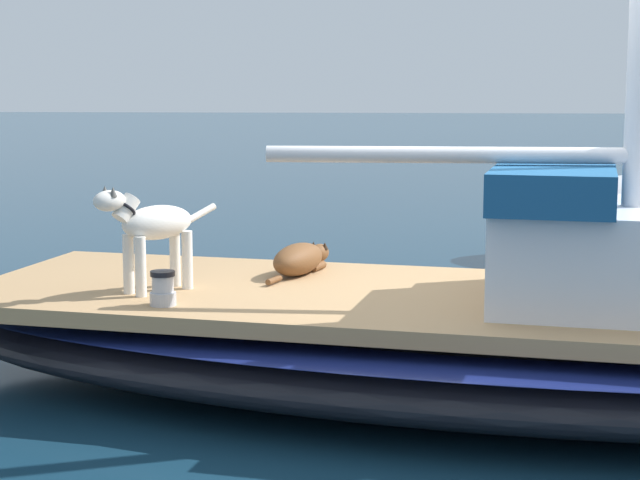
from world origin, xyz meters
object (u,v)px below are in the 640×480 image
(deck_winch, at_px, (163,289))
(sailboat_main, at_px, (478,348))
(dog_brown, at_px, (300,259))
(dog_white, at_px, (151,227))

(deck_winch, bearing_deg, sailboat_main, 101.74)
(dog_brown, height_order, dog_white, dog_white)
(dog_brown, bearing_deg, deck_winch, -32.88)
(dog_brown, xyz_separation_m, dog_white, (0.72, -0.88, 0.32))
(sailboat_main, relative_size, deck_winch, 35.99)
(sailboat_main, relative_size, dog_brown, 8.15)
(sailboat_main, height_order, dog_white, dog_white)
(dog_white, xyz_separation_m, deck_winch, (0.39, 0.16, -0.32))
(dog_brown, distance_m, dog_white, 1.18)
(dog_brown, distance_m, deck_winch, 1.33)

